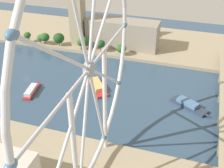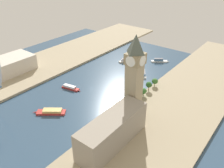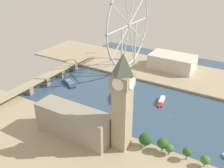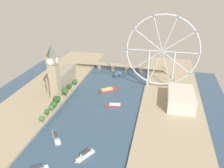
{
  "view_description": "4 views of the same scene",
  "coord_description": "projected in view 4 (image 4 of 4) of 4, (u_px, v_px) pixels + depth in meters",
  "views": [
    {
      "loc": [
        185.81,
        137.7,
        128.13
      ],
      "look_at": [
        2.17,
        78.71,
        9.36
      ],
      "focal_mm": 46.98,
      "sensor_mm": 36.0,
      "label": 1
    },
    {
      "loc": [
        -176.98,
        184.4,
        149.0
      ],
      "look_at": [
        -21.5,
        -14.8,
        6.86
      ],
      "focal_mm": 37.69,
      "sensor_mm": 36.0,
      "label": 2
    },
    {
      "loc": [
        -231.56,
        -66.98,
        151.64
      ],
      "look_at": [
        -5.34,
        68.63,
        20.95
      ],
      "focal_mm": 41.74,
      "sensor_mm": 36.0,
      "label": 3
    },
    {
      "loc": [
        82.35,
        -272.65,
        173.52
      ],
      "look_at": [
        7.56,
        55.03,
        18.3
      ],
      "focal_mm": 36.64,
      "sensor_mm": 36.0,
      "label": 4
    }
  ],
  "objects": [
    {
      "name": "riverside_hall",
      "position": [
        181.0,
        98.0,
        336.53
      ],
      "size": [
        37.67,
        63.34,
        20.38
      ],
      "primitive_type": "cube",
      "color": "beige",
      "rests_on": "riverbank_right"
    },
    {
      "name": "tour_boat_0",
      "position": [
        56.0,
        137.0,
        272.52
      ],
      "size": [
        21.76,
        28.08,
        5.27
      ],
      "rotation": [
        0.0,
        0.0,
        5.33
      ],
      "color": "white",
      "rests_on": "ground_plane"
    },
    {
      "name": "ground_plane",
      "position": [
        98.0,
        110.0,
        330.7
      ],
      "size": [
        376.29,
        376.29,
        0.0
      ],
      "primitive_type": "plane",
      "color": "#334C66"
    },
    {
      "name": "clock_tower",
      "position": [
        54.0,
        72.0,
        341.8
      ],
      "size": [
        16.14,
        16.14,
        85.04
      ],
      "color": "tan",
      "rests_on": "riverbank_left"
    },
    {
      "name": "parliament_block",
      "position": [
        62.0,
        78.0,
        395.64
      ],
      "size": [
        22.0,
        72.72,
        27.48
      ],
      "primitive_type": "cube",
      "color": "gray",
      "rests_on": "riverbank_left"
    },
    {
      "name": "tour_boat_4",
      "position": [
        85.0,
        155.0,
        243.96
      ],
      "size": [
        16.77,
        25.74,
        6.06
      ],
      "rotation": [
        0.0,
        0.0,
        4.2
      ],
      "color": "beige",
      "rests_on": "ground_plane"
    },
    {
      "name": "tour_boat_3",
      "position": [
        118.0,
        74.0,
        451.89
      ],
      "size": [
        21.14,
        31.26,
        4.95
      ],
      "rotation": [
        0.0,
        0.0,
        1.05
      ],
      "color": "#2D384C",
      "rests_on": "ground_plane"
    },
    {
      "name": "riverbank_left",
      "position": [
        34.0,
        102.0,
        350.91
      ],
      "size": [
        90.0,
        520.0,
        3.0
      ],
      "primitive_type": "cube",
      "color": "tan",
      "rests_on": "ground_plane"
    },
    {
      "name": "tree_row_embankment",
      "position": [
        61.0,
        96.0,
        348.53
      ],
      "size": [
        12.88,
        125.93,
        13.09
      ],
      "color": "#513823",
      "rests_on": "riverbank_left"
    },
    {
      "name": "tour_boat_5",
      "position": [
        108.0,
        90.0,
        387.71
      ],
      "size": [
        31.32,
        25.78,
        4.67
      ],
      "rotation": [
        0.0,
        0.0,
        0.65
      ],
      "color": "#B22D28",
      "rests_on": "ground_plane"
    },
    {
      "name": "riverbank_right",
      "position": [
        172.0,
        118.0,
        309.24
      ],
      "size": [
        90.0,
        520.0,
        3.0
      ],
      "primitive_type": "cube",
      "color": "tan",
      "rests_on": "ground_plane"
    },
    {
      "name": "ferris_wheel",
      "position": [
        162.0,
        52.0,
        369.38
      ],
      "size": [
        120.8,
        3.2,
        122.97
      ],
      "color": "silver",
      "rests_on": "riverbank_right"
    },
    {
      "name": "tour_boat_1",
      "position": [
        114.0,
        105.0,
        341.12
      ],
      "size": [
        27.46,
        9.95,
        4.42
      ],
      "rotation": [
        0.0,
        0.0,
        3.31
      ],
      "color": "#B22D28",
      "rests_on": "ground_plane"
    },
    {
      "name": "river_bridge",
      "position": [
        120.0,
        66.0,
        472.46
      ],
      "size": [
        188.29,
        12.85,
        11.94
      ],
      "color": "tan",
      "rests_on": "ground_plane"
    }
  ]
}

